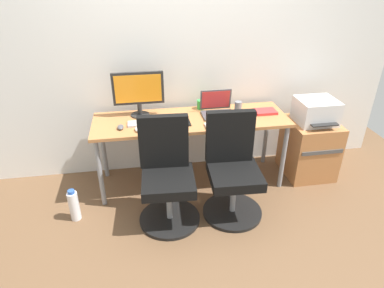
# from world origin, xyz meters

# --- Properties ---
(ground_plane) EXTENTS (5.28, 5.28, 0.00)m
(ground_plane) POSITION_xyz_m (0.00, 0.00, 0.00)
(ground_plane) COLOR brown
(back_wall) EXTENTS (4.40, 0.04, 2.60)m
(back_wall) POSITION_xyz_m (0.00, 0.37, 1.30)
(back_wall) COLOR white
(back_wall) RESTS_ON ground
(desk) EXTENTS (1.86, 0.59, 0.72)m
(desk) POSITION_xyz_m (0.00, 0.00, 0.65)
(desk) COLOR #B77542
(desk) RESTS_ON ground
(office_chair_left) EXTENTS (0.54, 0.54, 0.94)m
(office_chair_left) POSITION_xyz_m (-0.29, -0.51, 0.42)
(office_chair_left) COLOR black
(office_chair_left) RESTS_ON ground
(office_chair_right) EXTENTS (0.54, 0.54, 0.94)m
(office_chair_right) POSITION_xyz_m (0.29, -0.51, 0.42)
(office_chair_right) COLOR black
(office_chair_right) RESTS_ON ground
(side_cabinet) EXTENTS (0.48, 0.52, 0.60)m
(side_cabinet) POSITION_xyz_m (1.26, -0.04, 0.30)
(side_cabinet) COLOR #B77542
(side_cabinet) RESTS_ON ground
(printer) EXTENTS (0.38, 0.40, 0.24)m
(printer) POSITION_xyz_m (1.26, -0.04, 0.72)
(printer) COLOR silver
(printer) RESTS_ON side_cabinet
(water_bottle_on_floor) EXTENTS (0.09, 0.09, 0.31)m
(water_bottle_on_floor) POSITION_xyz_m (-1.12, -0.42, 0.15)
(water_bottle_on_floor) COLOR white
(water_bottle_on_floor) RESTS_ON ground
(desktop_monitor) EXTENTS (0.48, 0.18, 0.43)m
(desktop_monitor) POSITION_xyz_m (-0.48, 0.15, 0.97)
(desktop_monitor) COLOR #262626
(desktop_monitor) RESTS_ON desk
(open_laptop) EXTENTS (0.31, 0.26, 0.23)m
(open_laptop) POSITION_xyz_m (0.27, 0.07, 0.77)
(open_laptop) COLOR #4C4C51
(open_laptop) RESTS_ON desk
(keyboard_by_monitor) EXTENTS (0.34, 0.12, 0.02)m
(keyboard_by_monitor) POSITION_xyz_m (-0.43, -0.05, 0.73)
(keyboard_by_monitor) COLOR #B7B7B7
(keyboard_by_monitor) RESTS_ON desk
(keyboard_by_laptop) EXTENTS (0.34, 0.12, 0.02)m
(keyboard_by_laptop) POSITION_xyz_m (0.27, -0.21, 0.73)
(keyboard_by_laptop) COLOR silver
(keyboard_by_laptop) RESTS_ON desk
(mouse_by_monitor) EXTENTS (0.06, 0.10, 0.03)m
(mouse_by_monitor) POSITION_xyz_m (-0.51, -0.18, 0.74)
(mouse_by_monitor) COLOR silver
(mouse_by_monitor) RESTS_ON desk
(mouse_by_laptop) EXTENTS (0.06, 0.10, 0.03)m
(mouse_by_laptop) POSITION_xyz_m (-0.66, -0.12, 0.74)
(mouse_by_laptop) COLOR #515156
(mouse_by_laptop) RESTS_ON desk
(coffee_mug) EXTENTS (0.08, 0.08, 0.09)m
(coffee_mug) POSITION_xyz_m (0.14, 0.22, 0.77)
(coffee_mug) COLOR green
(coffee_mug) RESTS_ON desk
(pen_cup) EXTENTS (0.07, 0.07, 0.10)m
(pen_cup) POSITION_xyz_m (0.49, 0.09, 0.77)
(pen_cup) COLOR slate
(pen_cup) RESTS_ON desk
(phone_near_monitor) EXTENTS (0.07, 0.14, 0.01)m
(phone_near_monitor) POSITION_xyz_m (-0.06, -0.10, 0.72)
(phone_near_monitor) COLOR black
(phone_near_monitor) RESTS_ON desk
(notebook) EXTENTS (0.21, 0.15, 0.03)m
(notebook) POSITION_xyz_m (0.75, 0.02, 0.73)
(notebook) COLOR red
(notebook) RESTS_ON desk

